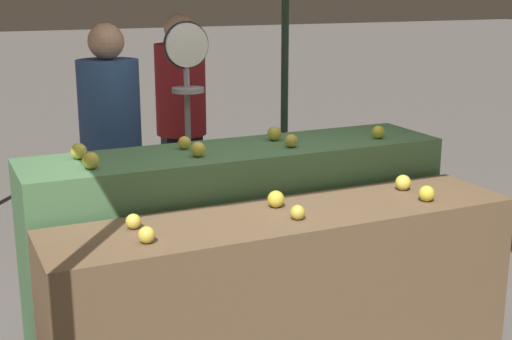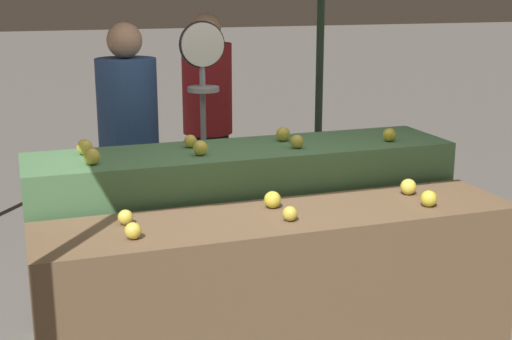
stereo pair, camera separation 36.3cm
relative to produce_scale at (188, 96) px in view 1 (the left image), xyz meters
name	(u,v)px [view 1 (the left image)]	position (x,y,z in m)	size (l,w,h in m)	color
display_counter_front	(287,296)	(0.04, -1.29, -0.82)	(2.35, 0.55, 0.86)	brown
display_counter_back	(239,239)	(0.04, -0.69, -0.72)	(2.35, 0.55, 1.06)	#4C7A4C
apple_front_0	(147,235)	(-0.69, -1.40, -0.36)	(0.07, 0.07, 0.07)	yellow
apple_front_1	(297,212)	(0.04, -1.39, -0.36)	(0.07, 0.07, 0.07)	gold
apple_front_2	(427,193)	(0.78, -1.40, -0.35)	(0.08, 0.08, 0.08)	gold
apple_front_3	(133,221)	(-0.69, -1.19, -0.36)	(0.07, 0.07, 0.07)	yellow
apple_front_4	(276,199)	(0.04, -1.17, -0.35)	(0.09, 0.09, 0.09)	gold
apple_front_5	(403,183)	(0.79, -1.18, -0.35)	(0.08, 0.08, 0.08)	yellow
apple_back_0	(91,161)	(-0.79, -0.81, -0.15)	(0.08, 0.08, 0.08)	gold
apple_back_1	(198,149)	(-0.22, -0.78, -0.16)	(0.08, 0.08, 0.08)	yellow
apple_back_2	(291,141)	(0.32, -0.79, -0.16)	(0.07, 0.07, 0.07)	gold
apple_back_3	(378,132)	(0.89, -0.80, -0.16)	(0.08, 0.08, 0.08)	gold
apple_back_4	(79,151)	(-0.80, -0.58, -0.15)	(0.08, 0.08, 0.08)	yellow
apple_back_5	(184,143)	(-0.23, -0.59, -0.16)	(0.07, 0.07, 0.07)	yellow
apple_back_6	(274,134)	(0.31, -0.59, -0.15)	(0.08, 0.08, 0.08)	gold
produce_scale	(188,96)	(0.00, 0.00, 0.00)	(0.29, 0.20, 1.71)	#99999E
person_vendor_at_scale	(111,139)	(-0.45, 0.21, -0.28)	(0.40, 0.40, 1.70)	#2D2D38
person_customer_left	(181,110)	(0.30, 1.00, -0.26)	(0.39, 0.39, 1.72)	#2D2D38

